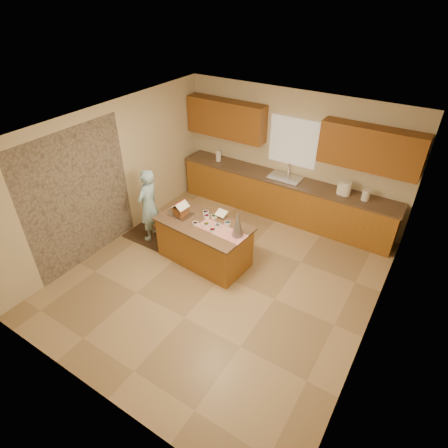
% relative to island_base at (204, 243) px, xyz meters
% --- Properties ---
extents(floor, '(5.50, 5.50, 0.00)m').
position_rel_island_base_xyz_m(floor, '(0.56, -0.23, -0.40)').
color(floor, tan).
rests_on(floor, ground).
extents(ceiling, '(5.50, 5.50, 0.00)m').
position_rel_island_base_xyz_m(ceiling, '(0.56, -0.23, 2.30)').
color(ceiling, silver).
rests_on(ceiling, floor).
extents(wall_back, '(5.50, 5.50, 0.00)m').
position_rel_island_base_xyz_m(wall_back, '(0.56, 2.52, 0.95)').
color(wall_back, beige).
rests_on(wall_back, floor).
extents(wall_front, '(5.50, 5.50, 0.00)m').
position_rel_island_base_xyz_m(wall_front, '(0.56, -2.98, 0.95)').
color(wall_front, beige).
rests_on(wall_front, floor).
extents(wall_left, '(5.50, 5.50, 0.00)m').
position_rel_island_base_xyz_m(wall_left, '(-1.94, -0.23, 0.95)').
color(wall_left, beige).
rests_on(wall_left, floor).
extents(wall_right, '(5.50, 5.50, 0.00)m').
position_rel_island_base_xyz_m(wall_right, '(3.06, -0.23, 0.95)').
color(wall_right, beige).
rests_on(wall_right, floor).
extents(stone_accent, '(0.00, 2.50, 2.50)m').
position_rel_island_base_xyz_m(stone_accent, '(-1.92, -1.03, 0.85)').
color(stone_accent, gray).
rests_on(stone_accent, wall_left).
extents(window_curtain, '(1.05, 0.03, 1.00)m').
position_rel_island_base_xyz_m(window_curtain, '(0.56, 2.49, 1.25)').
color(window_curtain, white).
rests_on(window_curtain, wall_back).
extents(back_counter_base, '(4.80, 0.60, 0.88)m').
position_rel_island_base_xyz_m(back_counter_base, '(0.56, 2.22, 0.04)').
color(back_counter_base, '#A56622').
rests_on(back_counter_base, floor).
extents(back_counter_top, '(4.85, 0.63, 0.04)m').
position_rel_island_base_xyz_m(back_counter_top, '(0.56, 2.22, 0.50)').
color(back_counter_top, brown).
rests_on(back_counter_top, back_counter_base).
extents(upper_cabinet_left, '(1.85, 0.35, 0.80)m').
position_rel_island_base_xyz_m(upper_cabinet_left, '(-0.99, 2.34, 1.50)').
color(upper_cabinet_left, brown).
rests_on(upper_cabinet_left, wall_back).
extents(upper_cabinet_right, '(1.85, 0.35, 0.80)m').
position_rel_island_base_xyz_m(upper_cabinet_right, '(2.11, 2.34, 1.50)').
color(upper_cabinet_right, brown).
rests_on(upper_cabinet_right, wall_back).
extents(sink, '(0.70, 0.45, 0.12)m').
position_rel_island_base_xyz_m(sink, '(0.56, 2.22, 0.49)').
color(sink, silver).
rests_on(sink, back_counter_top).
extents(faucet, '(0.03, 0.03, 0.28)m').
position_rel_island_base_xyz_m(faucet, '(0.56, 2.40, 0.66)').
color(faucet, silver).
rests_on(faucet, back_counter_top).
extents(island_base, '(1.71, 0.96, 0.80)m').
position_rel_island_base_xyz_m(island_base, '(0.00, 0.00, 0.00)').
color(island_base, '#A56622').
rests_on(island_base, floor).
extents(island_top, '(1.79, 1.04, 0.04)m').
position_rel_island_base_xyz_m(island_top, '(0.00, 0.00, 0.42)').
color(island_top, brown).
rests_on(island_top, island_base).
extents(table_runner, '(0.94, 0.41, 0.01)m').
position_rel_island_base_xyz_m(table_runner, '(0.41, -0.03, 0.44)').
color(table_runner, '#A70B0F').
rests_on(table_runner, island_top).
extents(baking_tray, '(0.45, 0.35, 0.02)m').
position_rel_island_base_xyz_m(baking_tray, '(-0.50, -0.00, 0.45)').
color(baking_tray, silver).
rests_on(baking_tray, island_top).
extents(cookbook, '(0.21, 0.17, 0.09)m').
position_rel_island_base_xyz_m(cookbook, '(0.17, 0.33, 0.52)').
color(cookbook, white).
rests_on(cookbook, island_top).
extents(tinsel_tree, '(0.22, 0.22, 0.50)m').
position_rel_island_base_xyz_m(tinsel_tree, '(0.71, -0.01, 0.69)').
color(tinsel_tree, '#B0B2BD').
rests_on(tinsel_tree, island_top).
extents(rug, '(1.03, 0.67, 0.01)m').
position_rel_island_base_xyz_m(rug, '(-1.38, 0.02, -0.40)').
color(rug, black).
rests_on(rug, floor).
extents(boy, '(0.41, 0.58, 1.51)m').
position_rel_island_base_xyz_m(boy, '(-1.33, 0.02, 0.37)').
color(boy, '#9AC6DB').
rests_on(boy, rug).
extents(canister_a, '(0.17, 0.17, 0.23)m').
position_rel_island_base_xyz_m(canister_a, '(1.76, 2.22, 0.63)').
color(canister_a, white).
rests_on(canister_a, back_counter_top).
extents(canister_b, '(0.19, 0.19, 0.27)m').
position_rel_island_base_xyz_m(canister_b, '(1.85, 2.22, 0.65)').
color(canister_b, white).
rests_on(canister_b, back_counter_top).
extents(canister_c, '(0.15, 0.15, 0.21)m').
position_rel_island_base_xyz_m(canister_c, '(2.24, 2.22, 0.62)').
color(canister_c, white).
rests_on(canister_c, back_counter_top).
extents(paper_towel, '(0.12, 0.12, 0.25)m').
position_rel_island_base_xyz_m(paper_towel, '(-1.12, 2.22, 0.64)').
color(paper_towel, white).
rests_on(paper_towel, back_counter_top).
extents(gingerbread_house, '(0.27, 0.28, 0.26)m').
position_rel_island_base_xyz_m(gingerbread_house, '(-0.50, -0.00, 0.56)').
color(gingerbread_house, brown).
rests_on(gingerbread_house, baking_tray).
extents(candy_bowls, '(0.64, 0.52, 0.05)m').
position_rel_island_base_xyz_m(candy_bowls, '(0.11, 0.08, 0.46)').
color(candy_bowls, white).
rests_on(candy_bowls, island_top).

